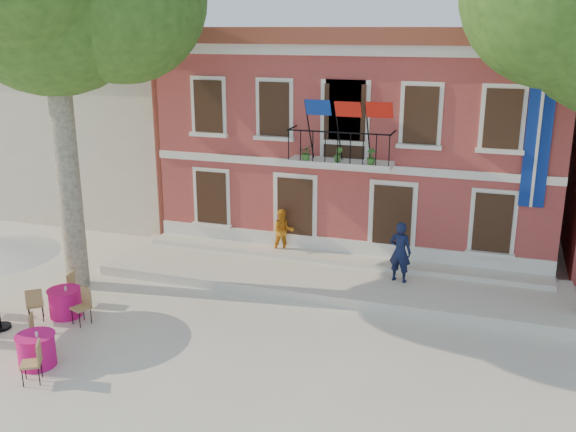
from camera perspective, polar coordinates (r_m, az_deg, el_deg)
The scene contains 8 objects.
ground at distance 16.64m, azimuth -7.21°, elevation -10.51°, with size 90.00×90.00×0.00m, color beige.
main_building at distance 24.01m, azimuth 7.31°, elevation 7.41°, with size 13.50×9.59×7.50m.
neighbor_west at distance 29.46m, azimuth -14.98°, elevation 7.56°, with size 9.40×9.40×6.40m.
terrace at distance 19.70m, azimuth 3.64°, elevation -5.50°, with size 14.00×3.40×0.30m, color silver.
pedestrian_navy at distance 19.00m, azimuth 9.94°, elevation -3.15°, with size 0.66×0.44×1.82m, color #101838.
pedestrian_orange at distance 21.01m, azimuth -0.45°, elevation -1.42°, with size 0.73×0.57×1.51m, color orange.
cafe_table_1 at distance 16.08m, azimuth -21.46°, elevation -10.94°, with size 1.35×1.86×0.95m.
cafe_table_3 at distance 18.38m, azimuth -19.21°, elevation -7.17°, with size 1.85×1.75×0.95m.
Camera 1 is at (6.63, -13.27, 7.52)m, focal length 40.00 mm.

